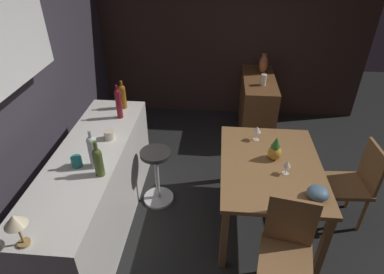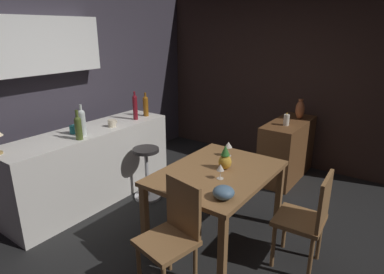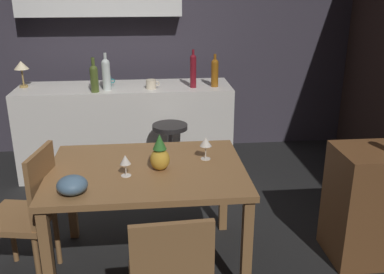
{
  "view_description": "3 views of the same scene",
  "coord_description": "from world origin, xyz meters",
  "views": [
    {
      "loc": [
        -2.3,
        0.26,
        2.61
      ],
      "look_at": [
        0.44,
        0.5,
        0.81
      ],
      "focal_mm": 30.44,
      "sensor_mm": 36.0,
      "label": 1
    },
    {
      "loc": [
        -2.3,
        -1.74,
        2.03
      ],
      "look_at": [
        0.62,
        0.37,
        0.83
      ],
      "focal_mm": 30.47,
      "sensor_mm": 36.0,
      "label": 2
    },
    {
      "loc": [
        0.18,
        -2.89,
        1.89
      ],
      "look_at": [
        0.51,
        0.35,
        0.72
      ],
      "focal_mm": 40.9,
      "sensor_mm": 36.0,
      "label": 3
    }
  ],
  "objects": [
    {
      "name": "ground_plane",
      "position": [
        0.0,
        0.0,
        0.0
      ],
      "size": [
        9.0,
        9.0,
        0.0
      ],
      "primitive_type": "plane",
      "color": "black"
    },
    {
      "name": "bar_stool",
      "position": [
        0.36,
        0.87,
        0.35
      ],
      "size": [
        0.34,
        0.34,
        0.66
      ],
      "color": "#262323",
      "rests_on": "ground_plane"
    },
    {
      "name": "pillar_candle_tall",
      "position": [
        1.76,
        -0.34,
        0.89
      ],
      "size": [
        0.07,
        0.07,
        0.17
      ],
      "color": "white",
      "rests_on": "sideboard_cabinet"
    },
    {
      "name": "wall_side_right",
      "position": [
        2.55,
        0.3,
        1.3
      ],
      "size": [
        0.1,
        4.4,
        2.6
      ],
      "primitive_type": "cube",
      "color": "#33231E",
      "rests_on": "ground_plane"
    },
    {
      "name": "wine_glass_left",
      "position": [
        0.02,
        -0.38,
        0.84
      ],
      "size": [
        0.07,
        0.07,
        0.14
      ],
      "color": "silver",
      "rests_on": "dining_table"
    },
    {
      "name": "sideboard_cabinet",
      "position": [
        1.98,
        -0.31,
        0.41
      ],
      "size": [
        1.1,
        0.44,
        0.82
      ],
      "primitive_type": "cube",
      "color": "brown",
      "rests_on": "ground_plane"
    },
    {
      "name": "wine_bottle_clear",
      "position": [
        -0.22,
        1.25,
        1.06
      ],
      "size": [
        0.08,
        0.08,
        0.35
      ],
      "color": "silver",
      "rests_on": "kitchen_counter"
    },
    {
      "name": "pineapple_centerpiece",
      "position": [
        0.24,
        -0.3,
        0.84
      ],
      "size": [
        0.13,
        0.13,
        0.24
      ],
      "color": "gold",
      "rests_on": "dining_table"
    },
    {
      "name": "chair_near_window",
      "position": [
        -0.61,
        -0.33,
        0.5
      ],
      "size": [
        0.47,
        0.47,
        0.92
      ],
      "color": "olive",
      "rests_on": "ground_plane"
    },
    {
      "name": "cup_teal",
      "position": [
        -0.23,
        1.41,
        0.95
      ],
      "size": [
        0.12,
        0.09,
        0.09
      ],
      "color": "teal",
      "rests_on": "kitchen_counter"
    },
    {
      "name": "counter_lamp",
      "position": [
        -1.04,
        1.44,
        1.1
      ],
      "size": [
        0.14,
        0.14,
        0.26
      ],
      "color": "#A58447",
      "rests_on": "kitchen_counter"
    },
    {
      "name": "kitchen_counter",
      "position": [
        -0.06,
        1.39,
        0.45
      ],
      "size": [
        2.1,
        0.6,
        0.9
      ],
      "primitive_type": "cube",
      "color": "silver",
      "rests_on": "ground_plane"
    },
    {
      "name": "wine_bottle_amber",
      "position": [
        0.82,
        1.29,
        1.05
      ],
      "size": [
        0.07,
        0.07,
        0.32
      ],
      "color": "#8C5114",
      "rests_on": "kitchen_counter"
    },
    {
      "name": "vase_copper",
      "position": [
        2.19,
        -0.37,
        0.96
      ],
      "size": [
        0.12,
        0.12,
        0.28
      ],
      "color": "#B26038",
      "rests_on": "sideboard_cabinet"
    },
    {
      "name": "wine_glass_right",
      "position": [
        0.55,
        -0.16,
        0.86
      ],
      "size": [
        0.08,
        0.08,
        0.16
      ],
      "color": "silver",
      "rests_on": "dining_table"
    },
    {
      "name": "wine_bottle_ruby",
      "position": [
        0.61,
        1.27,
        1.07
      ],
      "size": [
        0.06,
        0.06,
        0.37
      ],
      "color": "maroon",
      "rests_on": "kitchen_counter"
    },
    {
      "name": "fruit_bowl",
      "position": [
        -0.27,
        -0.59,
        0.79
      ],
      "size": [
        0.18,
        0.18,
        0.1
      ],
      "primitive_type": "ellipsoid",
      "color": "slate",
      "rests_on": "dining_table"
    },
    {
      "name": "wine_bottle_olive",
      "position": [
        -0.32,
        1.18,
        1.04
      ],
      "size": [
        0.08,
        0.08,
        0.32
      ],
      "color": "#475623",
      "rests_on": "kitchen_counter"
    },
    {
      "name": "cup_cream",
      "position": [
        0.2,
        1.26,
        0.94
      ],
      "size": [
        0.13,
        0.09,
        0.09
      ],
      "color": "beige",
      "rests_on": "kitchen_counter"
    },
    {
      "name": "dining_table",
      "position": [
        0.15,
        -0.27,
        0.66
      ],
      "size": [
        1.27,
        0.93,
        0.74
      ],
      "color": "olive",
      "rests_on": "ground_plane"
    },
    {
      "name": "chair_by_doorway",
      "position": [
        0.25,
        -1.12,
        0.49
      ],
      "size": [
        0.42,
        0.42,
        0.9
      ],
      "color": "olive",
      "rests_on": "ground_plane"
    }
  ]
}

